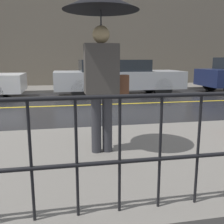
% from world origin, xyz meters
% --- Properties ---
extents(ground_plane, '(80.00, 80.00, 0.00)m').
position_xyz_m(ground_plane, '(0.00, 0.00, 0.00)').
color(ground_plane, '#262628').
extents(sidewalk_far, '(28.00, 2.11, 0.12)m').
position_xyz_m(sidewalk_far, '(0.00, 4.16, 0.06)').
color(sidewalk_far, slate).
rests_on(sidewalk_far, ground_plane).
extents(lane_marking, '(25.20, 0.12, 0.01)m').
position_xyz_m(lane_marking, '(0.00, 0.00, 0.00)').
color(lane_marking, gold).
rests_on(lane_marking, ground_plane).
extents(building_storefront, '(28.00, 0.30, 6.02)m').
position_xyz_m(building_storefront, '(0.00, 5.36, 3.01)').
color(building_storefront, '#706656').
rests_on(building_storefront, ground_plane).
extents(pedestrian, '(0.96, 0.96, 2.06)m').
position_xyz_m(pedestrian, '(1.46, -4.46, 1.71)').
color(pedestrian, '#333338').
rests_on(pedestrian, sidewalk_near).
extents(car_silver, '(4.78, 1.72, 1.35)m').
position_xyz_m(car_silver, '(3.04, 1.84, 0.72)').
color(car_silver, '#B2B5BA').
rests_on(car_silver, ground_plane).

